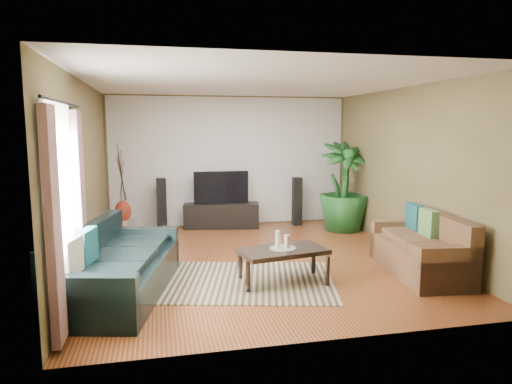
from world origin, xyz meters
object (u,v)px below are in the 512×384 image
object	(u,v)px
speaker_left	(162,205)
side_table	(109,245)
coffee_table	(283,266)
vase	(123,212)
sofa_left	(121,261)
pedestal	(124,228)
tv_stand	(221,215)
potted_plant	(343,187)
speaker_right	(297,201)
sofa_right	(420,244)
television	(221,187)

from	to	relation	value
speaker_left	side_table	distance (m)	2.27
coffee_table	vase	bearing A→B (deg)	114.57
sofa_left	pedestal	bearing A→B (deg)	16.20
side_table	coffee_table	bearing A→B (deg)	-30.76
tv_stand	vase	distance (m)	1.98
side_table	pedestal	bearing A→B (deg)	86.82
sofa_left	potted_plant	distance (m)	4.95
speaker_right	potted_plant	size ratio (longest dim) A/B	0.57
potted_plant	pedestal	world-z (taller)	potted_plant
sofa_left	speaker_left	distance (m)	3.52
tv_stand	potted_plant	world-z (taller)	potted_plant
sofa_left	vase	world-z (taller)	sofa_left
speaker_left	sofa_right	bearing A→B (deg)	-47.42
coffee_table	pedestal	world-z (taller)	coffee_table
sofa_left	tv_stand	distance (m)	3.94
vase	television	bearing A→B (deg)	12.23
sofa_left	coffee_table	distance (m)	2.07
speaker_left	speaker_right	xyz separation A→B (m)	(2.81, -0.02, -0.02)
sofa_right	coffee_table	bearing A→B (deg)	-84.25
tv_stand	television	xyz separation A→B (m)	(0.00, 0.00, 0.58)
coffee_table	potted_plant	world-z (taller)	potted_plant
tv_stand	side_table	xyz separation A→B (m)	(-2.02, -2.16, 0.03)
coffee_table	speaker_left	size ratio (longest dim) A/B	1.07
speaker_left	potted_plant	bearing A→B (deg)	-13.72
speaker_right	sofa_right	bearing A→B (deg)	-75.75
speaker_right	side_table	bearing A→B (deg)	-147.14
sofa_right	pedestal	xyz separation A→B (m)	(-4.23, 3.16, -0.26)
television	potted_plant	world-z (taller)	potted_plant
tv_stand	potted_plant	size ratio (longest dim) A/B	0.86
sofa_left	vase	xyz separation A→B (m)	(-0.19, 3.12, 0.06)
speaker_right	pedestal	world-z (taller)	speaker_right
sofa_left	tv_stand	xyz separation A→B (m)	(1.74, 3.53, -0.17)
sofa_right	vase	size ratio (longest dim) A/B	4.17
speaker_left	coffee_table	bearing A→B (deg)	-68.69
television	vase	size ratio (longest dim) A/B	2.64
tv_stand	television	distance (m)	0.58
television	coffee_table	bearing A→B (deg)	-84.82
tv_stand	speaker_left	bearing A→B (deg)	-168.10
vase	side_table	xyz separation A→B (m)	(-0.10, -1.74, -0.20)
sofa_right	vase	xyz separation A→B (m)	(-4.23, 3.16, 0.06)
tv_stand	speaker_right	xyz separation A→B (m)	(1.60, -0.07, 0.25)
side_table	tv_stand	bearing A→B (deg)	46.88
sofa_right	potted_plant	distance (m)	2.85
sofa_left	sofa_right	world-z (taller)	same
sofa_left	side_table	distance (m)	1.41
tv_stand	potted_plant	distance (m)	2.55
sofa_left	sofa_right	bearing A→B (deg)	-77.87
sofa_right	television	world-z (taller)	television
television	speaker_right	world-z (taller)	television
sofa_right	speaker_left	world-z (taller)	speaker_left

